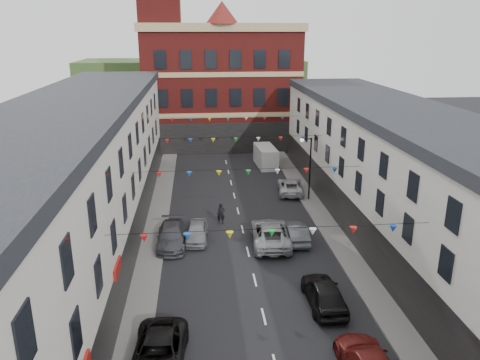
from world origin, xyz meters
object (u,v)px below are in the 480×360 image
object	(u,v)px
white_van	(266,156)
pedestrian	(221,214)
street_lamp	(308,160)
moving_car	(270,233)
car_right_f	(290,186)
car_left_c	(158,355)
car_left_e	(197,232)
car_right_e	(296,232)
car_left_d	(171,236)
car_right_d	(324,293)

from	to	relation	value
white_van	pedestrian	xyz separation A→B (m)	(-6.15, -16.68, -0.26)
street_lamp	white_van	world-z (taller)	street_lamp
pedestrian	moving_car	bearing A→B (deg)	-45.86
street_lamp	white_van	bearing A→B (deg)	99.69
car_right_f	white_van	distance (m)	9.74
car_left_c	moving_car	world-z (taller)	moving_car
street_lamp	car_left_e	world-z (taller)	street_lamp
car_left_e	car_right_e	world-z (taller)	car_right_e
car_left_d	white_van	world-z (taller)	white_van
car_right_f	pedestrian	world-z (taller)	pedestrian
street_lamp	car_right_d	distance (m)	17.75
car_left_c	white_van	distance (m)	35.09
white_van	pedestrian	size ratio (longest dim) A/B	2.94
street_lamp	moving_car	xyz separation A→B (m)	(-4.75, -8.77, -3.08)
car_left_c	white_van	size ratio (longest dim) A/B	1.04
car_right_f	moving_car	xyz separation A→B (m)	(-3.70, -11.06, 0.14)
car_left_c	pedestrian	bearing A→B (deg)	80.66
car_left_e	white_van	xyz separation A→B (m)	(8.14, 19.67, 0.45)
car_left_e	white_van	world-z (taller)	white_van
moving_car	car_left_e	bearing A→B (deg)	-7.61
car_left_c	pedestrian	world-z (taller)	pedestrian
street_lamp	car_right_f	world-z (taller)	street_lamp
car_left_e	car_right_e	size ratio (longest dim) A/B	0.97
car_right_e	street_lamp	bearing A→B (deg)	-106.59
car_left_c	car_right_d	xyz separation A→B (m)	(9.10, 4.44, 0.06)
car_left_d	street_lamp	bearing A→B (deg)	35.23
car_left_e	car_right_d	distance (m)	11.96
car_left_c	car_right_e	xyz separation A→B (m)	(9.29, 13.19, -0.05)
moving_car	pedestrian	xyz separation A→B (m)	(-3.44, 4.06, 0.06)
street_lamp	car_left_d	bearing A→B (deg)	-145.18
white_van	car_left_e	bearing A→B (deg)	-115.95
car_left_d	pedestrian	bearing A→B (deg)	43.92
street_lamp	car_right_e	xyz separation A→B (m)	(-2.76, -8.48, -3.21)
car_right_d	car_right_e	bearing A→B (deg)	-91.53
moving_car	pedestrian	distance (m)	5.32
car_right_d	pedestrian	bearing A→B (deg)	-67.53
car_right_e	pedestrian	distance (m)	6.61
car_right_f	street_lamp	bearing A→B (deg)	121.70
car_left_c	moving_car	bearing A→B (deg)	63.97
car_left_c	car_right_e	bearing A→B (deg)	58.31
car_left_d	moving_car	xyz separation A→B (m)	(7.30, -0.39, 0.09)
street_lamp	car_left_e	xyz separation A→B (m)	(-10.18, -7.70, -3.21)
car_right_d	white_van	size ratio (longest dim) A/B	0.92
car_left_d	car_right_f	world-z (taller)	car_left_d
car_right_d	car_left_c	bearing A→B (deg)	25.73
moving_car	pedestrian	world-z (taller)	pedestrian
car_left_c	car_left_d	xyz separation A→B (m)	(0.00, 13.29, -0.02)
car_right_f	moving_car	bearing A→B (deg)	78.54
car_left_c	car_right_e	world-z (taller)	car_left_c
car_right_f	white_van	world-z (taller)	white_van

